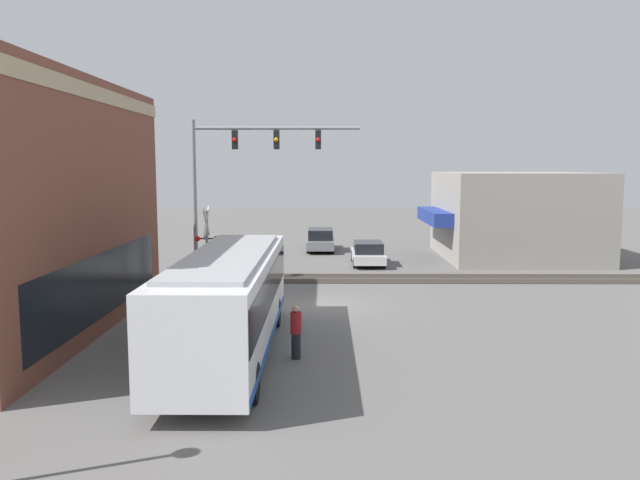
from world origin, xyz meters
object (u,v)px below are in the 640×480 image
pedestrian_near_bus (296,332)px  city_bus (229,299)px  parked_car_white (368,254)px  parked_car_grey (321,240)px  crossing_signal (207,239)px

pedestrian_near_bus → city_bus: bearing=80.3°
pedestrian_near_bus → parked_car_white: bearing=-10.7°
parked_car_white → pedestrian_near_bus: pedestrian_near_bus is taller
parked_car_white → parked_car_grey: bearing=24.7°
parked_car_grey → pedestrian_near_bus: (-23.89, 0.56, 0.13)m
city_bus → parked_car_white: (17.46, -5.40, -1.11)m
parked_car_white → parked_car_grey: (6.08, 2.80, 0.06)m
parked_car_grey → pedestrian_near_bus: 23.90m
pedestrian_near_bus → parked_car_grey: bearing=-1.3°
parked_car_white → pedestrian_near_bus: 18.12m
crossing_signal → parked_car_grey: crossing_signal is taller
parked_car_white → parked_car_grey: size_ratio=0.88×
crossing_signal → pedestrian_near_bus: (-11.23, -4.75, -1.47)m
city_bus → parked_car_grey: city_bus is taller
city_bus → parked_car_grey: 23.70m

